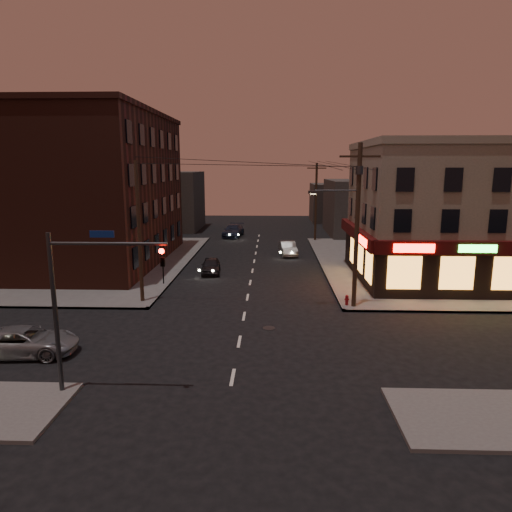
{
  "coord_description": "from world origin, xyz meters",
  "views": [
    {
      "loc": [
        1.6,
        -21.9,
        8.8
      ],
      "look_at": [
        0.64,
        6.37,
        3.2
      ],
      "focal_mm": 32.0,
      "sensor_mm": 36.0,
      "label": 1
    }
  ],
  "objects_px": {
    "fire_hydrant": "(347,299)",
    "sedan_far": "(233,231)",
    "suv_cross": "(25,341)",
    "sedan_mid": "(288,248)",
    "sedan_near": "(211,266)"
  },
  "relations": [
    {
      "from": "sedan_near",
      "to": "sedan_mid",
      "type": "relative_size",
      "value": 0.91
    },
    {
      "from": "sedan_mid",
      "to": "sedan_near",
      "type": "bearing_deg",
      "value": -136.15
    },
    {
      "from": "sedan_near",
      "to": "sedan_far",
      "type": "height_order",
      "value": "sedan_far"
    },
    {
      "from": "sedan_mid",
      "to": "suv_cross",
      "type": "bearing_deg",
      "value": -124.49
    },
    {
      "from": "sedan_near",
      "to": "sedan_mid",
      "type": "height_order",
      "value": "sedan_mid"
    },
    {
      "from": "sedan_far",
      "to": "fire_hydrant",
      "type": "height_order",
      "value": "sedan_far"
    },
    {
      "from": "fire_hydrant",
      "to": "sedan_far",
      "type": "bearing_deg",
      "value": 108.31
    },
    {
      "from": "sedan_near",
      "to": "sedan_far",
      "type": "distance_m",
      "value": 20.11
    },
    {
      "from": "suv_cross",
      "to": "sedan_near",
      "type": "height_order",
      "value": "suv_cross"
    },
    {
      "from": "sedan_mid",
      "to": "sedan_far",
      "type": "xyz_separation_m",
      "value": [
        -6.5,
        11.98,
        0.08
      ]
    },
    {
      "from": "sedan_near",
      "to": "fire_hydrant",
      "type": "bearing_deg",
      "value": -47.34
    },
    {
      "from": "sedan_near",
      "to": "sedan_far",
      "type": "relative_size",
      "value": 0.72
    },
    {
      "from": "sedan_far",
      "to": "sedan_near",
      "type": "bearing_deg",
      "value": -83.76
    },
    {
      "from": "fire_hydrant",
      "to": "suv_cross",
      "type": "bearing_deg",
      "value": -154.0
    },
    {
      "from": "sedan_far",
      "to": "suv_cross",
      "type": "bearing_deg",
      "value": -93.53
    }
  ]
}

